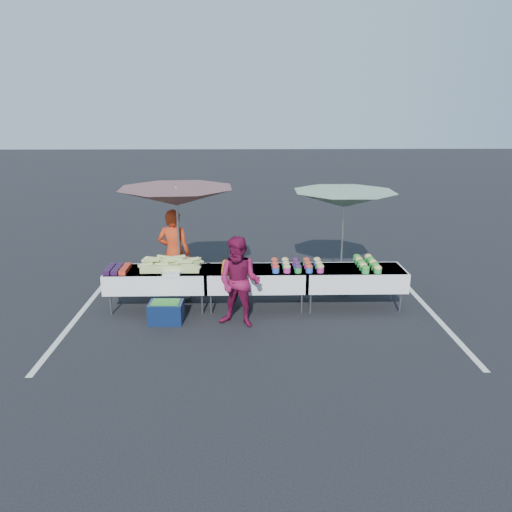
{
  "coord_description": "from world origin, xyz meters",
  "views": [
    {
      "loc": [
        -0.2,
        -8.7,
        3.54
      ],
      "look_at": [
        0.0,
        0.0,
        1.0
      ],
      "focal_mm": 35.0,
      "sensor_mm": 36.0,
      "label": 1
    }
  ],
  "objects_px": {
    "table_center": "(256,278)",
    "umbrella_right": "(344,200)",
    "table_right": "(353,277)",
    "storage_bin": "(166,312)",
    "table_left": "(158,278)",
    "customer": "(239,282)",
    "umbrella_left": "(177,198)",
    "vendor": "(174,253)"
  },
  "relations": [
    {
      "from": "table_right",
      "to": "storage_bin",
      "type": "distance_m",
      "value": 3.46
    },
    {
      "from": "storage_bin",
      "to": "customer",
      "type": "bearing_deg",
      "value": -5.12
    },
    {
      "from": "customer",
      "to": "umbrella_right",
      "type": "bearing_deg",
      "value": 57.5
    },
    {
      "from": "umbrella_left",
      "to": "storage_bin",
      "type": "xyz_separation_m",
      "value": [
        -0.12,
        -1.07,
        -1.81
      ]
    },
    {
      "from": "table_right",
      "to": "umbrella_left",
      "type": "relative_size",
      "value": 0.68
    },
    {
      "from": "table_left",
      "to": "storage_bin",
      "type": "relative_size",
      "value": 3.15
    },
    {
      "from": "umbrella_right",
      "to": "storage_bin",
      "type": "height_order",
      "value": "umbrella_right"
    },
    {
      "from": "umbrella_right",
      "to": "storage_bin",
      "type": "distance_m",
      "value": 3.98
    },
    {
      "from": "table_center",
      "to": "storage_bin",
      "type": "bearing_deg",
      "value": -157.54
    },
    {
      "from": "umbrella_left",
      "to": "storage_bin",
      "type": "distance_m",
      "value": 2.11
    },
    {
      "from": "umbrella_left",
      "to": "table_center",
      "type": "bearing_deg",
      "value": -15.99
    },
    {
      "from": "table_left",
      "to": "umbrella_left",
      "type": "relative_size",
      "value": 0.68
    },
    {
      "from": "umbrella_right",
      "to": "table_center",
      "type": "bearing_deg",
      "value": -155.1
    },
    {
      "from": "table_right",
      "to": "customer",
      "type": "bearing_deg",
      "value": -158.96
    },
    {
      "from": "table_left",
      "to": "table_right",
      "type": "bearing_deg",
      "value": 0.0
    },
    {
      "from": "vendor",
      "to": "umbrella_left",
      "type": "distance_m",
      "value": 1.17
    },
    {
      "from": "table_right",
      "to": "umbrella_right",
      "type": "xyz_separation_m",
      "value": [
        -0.08,
        0.8,
        1.3
      ]
    },
    {
      "from": "table_left",
      "to": "customer",
      "type": "relative_size",
      "value": 1.19
    },
    {
      "from": "table_left",
      "to": "umbrella_left",
      "type": "bearing_deg",
      "value": 50.06
    },
    {
      "from": "table_right",
      "to": "umbrella_left",
      "type": "xyz_separation_m",
      "value": [
        -3.25,
        0.42,
        1.42
      ]
    },
    {
      "from": "table_right",
      "to": "table_center",
      "type": "bearing_deg",
      "value": 180.0
    },
    {
      "from": "vendor",
      "to": "storage_bin",
      "type": "relative_size",
      "value": 2.96
    },
    {
      "from": "table_center",
      "to": "umbrella_left",
      "type": "height_order",
      "value": "umbrella_left"
    },
    {
      "from": "table_left",
      "to": "table_right",
      "type": "xyz_separation_m",
      "value": [
        3.6,
        0.0,
        0.0
      ]
    },
    {
      "from": "umbrella_right",
      "to": "storage_bin",
      "type": "relative_size",
      "value": 4.46
    },
    {
      "from": "table_left",
      "to": "table_center",
      "type": "xyz_separation_m",
      "value": [
        1.8,
        0.0,
        0.0
      ]
    },
    {
      "from": "vendor",
      "to": "customer",
      "type": "xyz_separation_m",
      "value": [
        1.29,
        -1.47,
        -0.1
      ]
    },
    {
      "from": "table_center",
      "to": "table_right",
      "type": "distance_m",
      "value": 1.8
    },
    {
      "from": "vendor",
      "to": "table_right",
      "type": "bearing_deg",
      "value": 177.37
    },
    {
      "from": "table_center",
      "to": "table_right",
      "type": "height_order",
      "value": "same"
    },
    {
      "from": "table_center",
      "to": "vendor",
      "type": "xyz_separation_m",
      "value": [
        -1.58,
        0.66,
        0.29
      ]
    },
    {
      "from": "umbrella_left",
      "to": "storage_bin",
      "type": "relative_size",
      "value": 4.64
    },
    {
      "from": "storage_bin",
      "to": "umbrella_left",
      "type": "bearing_deg",
      "value": 85.39
    },
    {
      "from": "table_left",
      "to": "table_center",
      "type": "bearing_deg",
      "value": 0.0
    },
    {
      "from": "table_center",
      "to": "umbrella_right",
      "type": "bearing_deg",
      "value": 24.9
    },
    {
      "from": "table_right",
      "to": "umbrella_left",
      "type": "distance_m",
      "value": 3.57
    },
    {
      "from": "customer",
      "to": "table_center",
      "type": "bearing_deg",
      "value": 88.82
    },
    {
      "from": "table_left",
      "to": "customer",
      "type": "xyz_separation_m",
      "value": [
        1.5,
        -0.81,
        0.2
      ]
    },
    {
      "from": "vendor",
      "to": "storage_bin",
      "type": "distance_m",
      "value": 1.48
    },
    {
      "from": "table_right",
      "to": "umbrella_right",
      "type": "height_order",
      "value": "umbrella_right"
    },
    {
      "from": "table_center",
      "to": "storage_bin",
      "type": "distance_m",
      "value": 1.75
    },
    {
      "from": "table_left",
      "to": "storage_bin",
      "type": "xyz_separation_m",
      "value": [
        0.23,
        -0.65,
        -0.39
      ]
    }
  ]
}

